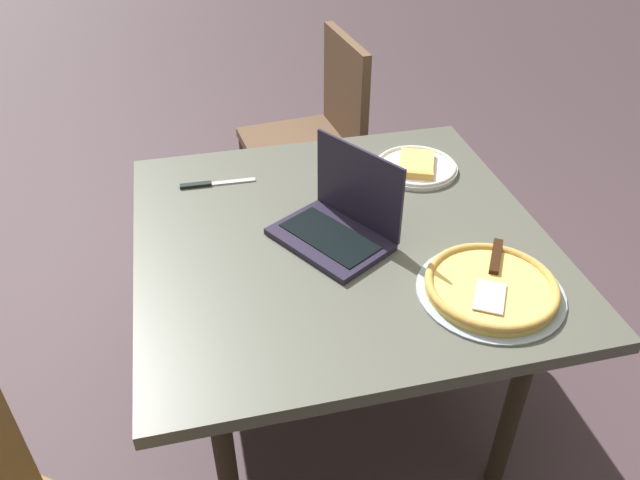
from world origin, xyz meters
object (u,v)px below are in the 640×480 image
pizza_plate (416,166)px  chair_far (317,131)px  laptop (340,220)px  pizza_tray (491,287)px  dining_table (340,254)px  table_knife (210,184)px

pizza_plate → chair_far: chair_far is taller
chair_far → laptop: bearing=-99.4°
laptop → pizza_tray: bearing=-46.0°
dining_table → pizza_tray: 0.44m
laptop → pizza_plate: (0.33, 0.29, -0.04)m
dining_table → chair_far: 0.99m
dining_table → pizza_plate: bearing=41.1°
pizza_tray → laptop: bearing=134.0°
laptop → chair_far: laptop is taller
dining_table → pizza_tray: pizza_tray is taller
dining_table → table_knife: table_knife is taller
table_knife → chair_far: (0.49, 0.63, -0.19)m
dining_table → pizza_plate: (0.32, 0.28, 0.08)m
pizza_tray → chair_far: bearing=96.1°
laptop → table_knife: (-0.32, 0.35, -0.05)m
pizza_tray → table_knife: pizza_tray is taller
dining_table → chair_far: size_ratio=1.23×
laptop → table_knife: bearing=132.7°
pizza_tray → table_knife: (-0.62, 0.66, -0.01)m
laptop → chair_far: size_ratio=0.41×
laptop → pizza_tray: 0.43m
table_knife → pizza_plate: bearing=-5.4°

